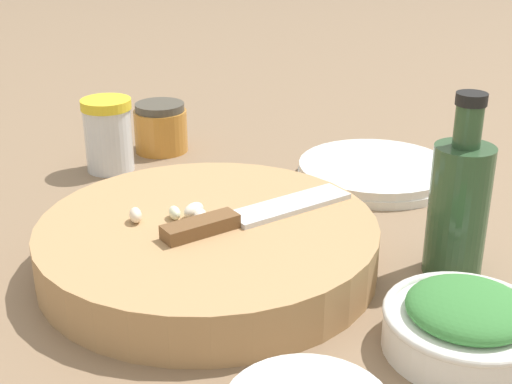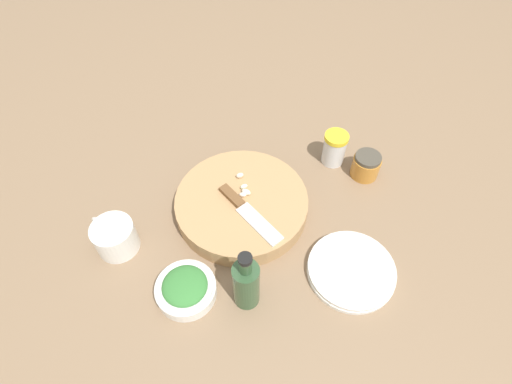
# 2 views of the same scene
# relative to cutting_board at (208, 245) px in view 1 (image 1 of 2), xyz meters

# --- Properties ---
(ground_plane) EXTENTS (5.00, 5.00, 0.00)m
(ground_plane) POSITION_rel_cutting_board_xyz_m (-0.04, 0.07, -0.02)
(ground_plane) COLOR #7F664C
(cutting_board) EXTENTS (0.31, 0.31, 0.05)m
(cutting_board) POSITION_rel_cutting_board_xyz_m (0.00, 0.00, 0.00)
(cutting_board) COLOR tan
(cutting_board) RESTS_ON ground_plane
(chef_knife) EXTENTS (0.12, 0.18, 0.01)m
(chef_knife) POSITION_rel_cutting_board_xyz_m (-0.00, 0.04, 0.03)
(chef_knife) COLOR brown
(chef_knife) RESTS_ON cutting_board
(garlic_cloves) EXTENTS (0.03, 0.07, 0.01)m
(garlic_cloves) POSITION_rel_cutting_board_xyz_m (-0.01, -0.03, 0.03)
(garlic_cloves) COLOR silver
(garlic_cloves) RESTS_ON cutting_board
(herb_bowl) EXTENTS (0.13, 0.13, 0.05)m
(herb_bowl) POSITION_rel_cutting_board_xyz_m (0.15, 0.19, 0.00)
(herb_bowl) COLOR silver
(herb_bowl) RESTS_ON ground_plane
(spice_jar) EXTENTS (0.06, 0.06, 0.09)m
(spice_jar) POSITION_rel_cutting_board_xyz_m (-0.26, -0.12, 0.02)
(spice_jar) COLOR silver
(spice_jar) RESTS_ON ground_plane
(plate_stack) EXTENTS (0.19, 0.19, 0.02)m
(plate_stack) POSITION_rel_cutting_board_xyz_m (-0.21, 0.21, -0.01)
(plate_stack) COLOR silver
(plate_stack) RESTS_ON ground_plane
(honey_jar) EXTENTS (0.07, 0.07, 0.07)m
(honey_jar) POSITION_rel_cutting_board_xyz_m (-0.33, -0.06, 0.01)
(honey_jar) COLOR #BC7A2D
(honey_jar) RESTS_ON ground_plane
(oil_bottle) EXTENTS (0.05, 0.05, 0.17)m
(oil_bottle) POSITION_rel_cutting_board_xyz_m (0.03, 0.22, 0.04)
(oil_bottle) COLOR #2D4C2D
(oil_bottle) RESTS_ON ground_plane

